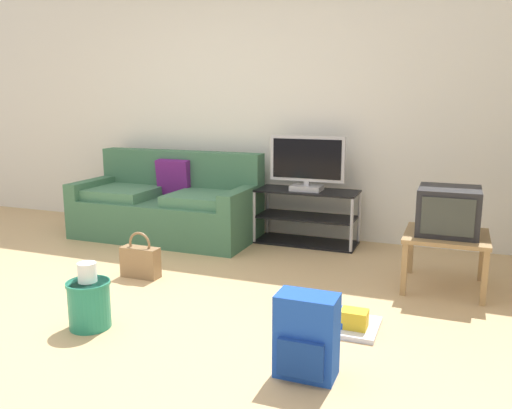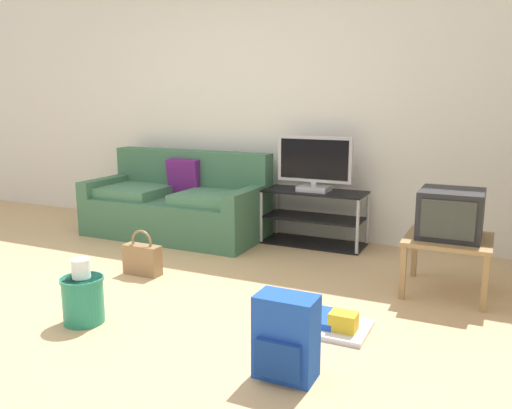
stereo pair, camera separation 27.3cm
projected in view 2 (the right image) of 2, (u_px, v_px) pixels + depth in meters
name	position (u px, v px, depth m)	size (l,w,h in m)	color
ground_plane	(101.00, 310.00, 3.53)	(9.00, 9.80, 0.02)	tan
wall_back	(255.00, 103.00, 5.43)	(9.00, 0.10, 2.70)	silver
couch	(178.00, 205.00, 5.39)	(1.82, 0.86, 0.85)	#3D6B4C
tv_stand	(314.00, 218.00, 5.04)	(0.98, 0.41, 0.53)	black
flat_tv	(314.00, 164.00, 4.92)	(0.72, 0.22, 0.52)	#B2B2B7
side_table	(448.00, 245.00, 3.76)	(0.59, 0.59, 0.42)	#9E7A4C
crt_tv	(451.00, 214.00, 3.73)	(0.43, 0.44, 0.34)	#232326
backpack	(286.00, 338.00, 2.62)	(0.31, 0.26, 0.43)	blue
handbag	(142.00, 258.00, 4.19)	(0.31, 0.12, 0.37)	olive
cleaning_bucket	(83.00, 296.00, 3.28)	(0.27, 0.27, 0.42)	#238466
floor_tray	(332.00, 323.00, 3.20)	(0.44, 0.36, 0.14)	silver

